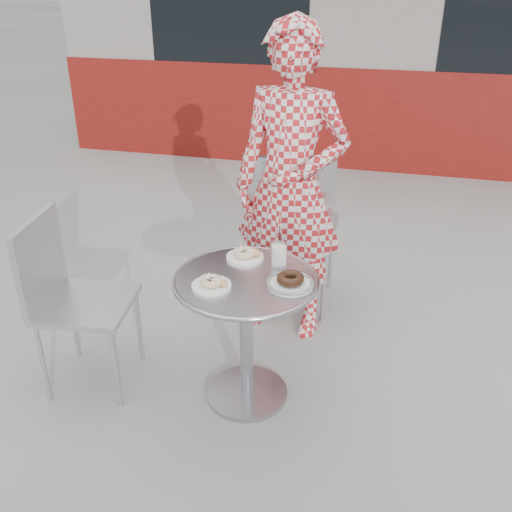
% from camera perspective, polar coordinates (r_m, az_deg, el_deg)
% --- Properties ---
extents(ground, '(60.00, 60.00, 0.00)m').
position_cam_1_polar(ground, '(2.89, 0.09, -13.63)').
color(ground, '#A2A09B').
rests_on(ground, ground).
extents(storefront, '(6.02, 4.55, 3.00)m').
position_cam_1_polar(storefront, '(7.71, 11.21, 23.74)').
color(storefront, gray).
rests_on(storefront, ground).
extents(bistro_table, '(0.65, 0.65, 0.66)m').
position_cam_1_polar(bistro_table, '(2.59, -1.00, -5.34)').
color(bistro_table, '#B9B9BE').
rests_on(bistro_table, ground).
extents(chair_far, '(0.48, 0.49, 0.99)m').
position_cam_1_polar(chair_far, '(3.45, 3.87, -0.19)').
color(chair_far, '#B2B5BA').
rests_on(chair_far, ground).
extents(chair_left, '(0.47, 0.46, 0.87)m').
position_cam_1_polar(chair_left, '(2.94, -16.33, -7.53)').
color(chair_left, '#B2B5BA').
rests_on(chair_left, ground).
extents(seated_person, '(0.68, 0.50, 1.69)m').
position_cam_1_polar(seated_person, '(3.02, 3.46, 6.88)').
color(seated_person, '#AF1B20').
rests_on(seated_person, ground).
extents(plate_far, '(0.18, 0.18, 0.05)m').
position_cam_1_polar(plate_far, '(2.67, -1.06, 0.14)').
color(plate_far, white).
rests_on(plate_far, bistro_table).
extents(plate_near, '(0.17, 0.17, 0.05)m').
position_cam_1_polar(plate_near, '(2.44, -4.42, -2.72)').
color(plate_near, white).
rests_on(plate_near, bistro_table).
extents(plate_checker, '(0.21, 0.21, 0.05)m').
position_cam_1_polar(plate_checker, '(2.45, 3.44, -2.60)').
color(plate_checker, white).
rests_on(plate_checker, bistro_table).
extents(milk_cup, '(0.07, 0.07, 0.12)m').
position_cam_1_polar(milk_cup, '(2.59, 2.32, 0.09)').
color(milk_cup, white).
rests_on(milk_cup, bistro_table).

